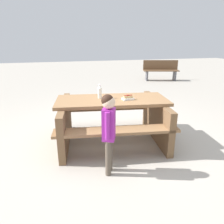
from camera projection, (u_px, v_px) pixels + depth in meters
name	position (u px, v px, depth m)	size (l,w,h in m)	color
ground_plane	(112.00, 140.00, 3.70)	(30.00, 30.00, 0.00)	#ADA599
picnic_table	(112.00, 117.00, 3.56)	(1.99, 1.66, 0.75)	olive
soda_bottle	(100.00, 92.00, 3.47)	(0.07, 0.07, 0.23)	silver
hotdog_tray	(128.00, 98.00, 3.41)	(0.19, 0.13, 0.08)	white
child_in_coat	(109.00, 125.00, 2.59)	(0.20, 0.24, 1.06)	brown
park_bench_near	(161.00, 70.00, 9.18)	(1.55, 0.80, 0.85)	brown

